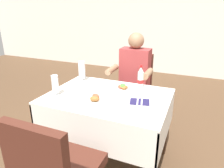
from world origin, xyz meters
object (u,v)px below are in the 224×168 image
chair_far_diner_seat (133,87)px  plate_far_diner (123,88)px  cola_bottle_primary (141,79)px  napkin_cutlery_set (140,102)px  plate_near_camera (95,100)px  beer_glass_middle (55,85)px  beer_glass_left (82,71)px  seated_diner_far (133,78)px  main_dining_table (108,112)px

chair_far_diner_seat → plate_far_diner: bearing=-82.7°
cola_bottle_primary → napkin_cutlery_set: bearing=-75.0°
chair_far_diner_seat → plate_near_camera: 1.01m
beer_glass_middle → napkin_cutlery_set: 0.79m
beer_glass_left → napkin_cutlery_set: (0.76, -0.30, -0.11)m
seated_diner_far → plate_far_diner: size_ratio=5.65×
cola_bottle_primary → main_dining_table: bearing=-129.2°
chair_far_diner_seat → plate_far_diner: chair_far_diner_seat is taller
seated_diner_far → beer_glass_middle: (-0.48, -0.89, 0.14)m
cola_bottle_primary → plate_far_diner: bearing=-148.2°
main_dining_table → napkin_cutlery_set: 0.37m
plate_near_camera → cola_bottle_primary: (0.28, 0.47, 0.09)m
beer_glass_middle → cola_bottle_primary: size_ratio=0.80×
plate_far_diner → beer_glass_middle: beer_glass_middle is taller
main_dining_table → plate_near_camera: 0.27m
plate_far_diner → cola_bottle_primary: size_ratio=0.90×
main_dining_table → chair_far_diner_seat: 0.81m
chair_far_diner_seat → beer_glass_left: beer_glass_left is taller
plate_far_diner → main_dining_table: bearing=-112.6°
beer_glass_middle → cola_bottle_primary: (0.68, 0.48, 0.01)m
chair_far_diner_seat → seated_diner_far: 0.19m
chair_far_diner_seat → seated_diner_far: seated_diner_far is taller
chair_far_diner_seat → napkin_cutlery_set: (0.32, -0.84, 0.20)m
beer_glass_left → napkin_cutlery_set: beer_glass_left is taller
plate_near_camera → cola_bottle_primary: bearing=59.3°
beer_glass_middle → beer_glass_left: bearing=88.6°
main_dining_table → beer_glass_middle: (-0.45, -0.19, 0.28)m
chair_far_diner_seat → seated_diner_far: (0.03, -0.11, 0.16)m
seated_diner_far → plate_far_diner: bearing=-85.0°
plate_far_diner → beer_glass_middle: size_ratio=1.12×
plate_near_camera → napkin_cutlery_set: (0.36, 0.15, -0.01)m
plate_far_diner → beer_glass_middle: 0.66m
plate_far_diner → napkin_cutlery_set: (0.24, -0.22, -0.01)m
seated_diner_far → beer_glass_left: bearing=-137.5°
main_dining_table → plate_far_diner: plate_far_diner is taller
cola_bottle_primary → plate_near_camera: bearing=-120.7°
beer_glass_left → beer_glass_middle: beer_glass_left is taller
main_dining_table → plate_near_camera: (-0.04, -0.18, 0.19)m
plate_near_camera → beer_glass_middle: (-0.41, -0.01, 0.08)m
chair_far_diner_seat → plate_near_camera: chair_far_diner_seat is taller
napkin_cutlery_set → beer_glass_middle: bearing=-168.0°
main_dining_table → cola_bottle_primary: 0.47m
main_dining_table → beer_glass_left: (-0.44, 0.27, 0.29)m
plate_near_camera → beer_glass_middle: beer_glass_middle is taller
plate_near_camera → plate_far_diner: bearing=71.7°
cola_bottle_primary → beer_glass_middle: bearing=-144.9°
chair_far_diner_seat → beer_glass_left: 0.76m
plate_near_camera → plate_far_diner: (0.12, 0.37, -0.00)m
plate_near_camera → cola_bottle_primary: 0.55m
main_dining_table → beer_glass_left: 0.59m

